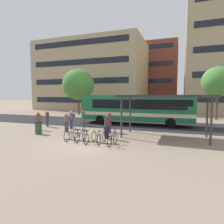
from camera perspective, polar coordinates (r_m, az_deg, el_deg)
The scene contains 22 objects.
ground at distance 12.54m, azimuth -8.05°, elevation -9.70°, with size 200.00×200.00×0.00m, color gray.
bus_lane_asphalt at distance 21.26m, azimuth 4.03°, elevation -3.55°, with size 80.00×7.20×0.01m, color #232326.
city_bus at distance 20.79m, azimuth 7.00°, elevation 1.14°, with size 12.03×2.62×3.20m.
bike_rack at distance 13.09m, azimuth -6.47°, elevation -8.64°, with size 4.13×0.29×0.70m.
parked_bicycle_blue_0 at distance 13.91m, azimuth -12.15°, elevation -6.67°, with size 0.52×1.72×0.99m.
parked_bicycle_black_1 at distance 13.45m, azimuth -9.32°, elevation -7.02°, with size 0.52×1.72×0.99m.
parked_bicycle_yellow_2 at distance 12.90m, azimuth -6.57°, elevation -7.50°, with size 0.52×1.72×0.99m.
parked_bicycle_purple_3 at distance 12.74m, azimuth -3.13°, elevation -7.64°, with size 0.52×1.72×0.99m.
parked_bicycle_black_4 at distance 12.22m, azimuth 0.17°, elevation -8.18°, with size 0.52×1.72×0.99m.
transit_shelter at distance 14.60m, azimuth 15.64°, elevation 4.26°, with size 6.87×3.38×3.22m.
commuter_teal_pack_0 at distance 18.47m, azimuth -12.11°, elevation -1.85°, with size 0.58×0.60×1.72m.
commuter_olive_pack_1 at distance 16.90m, azimuth -13.49°, elevation -2.60°, with size 0.56×0.38×1.68m.
commuter_red_pack_2 at distance 20.29m, azimuth -18.91°, elevation -1.52°, with size 0.55×0.60×1.66m.
commuter_olive_pack_3 at distance 18.64m, azimuth -21.23°, elevation -2.09°, with size 0.58×0.43×1.69m.
commuter_maroon_pack_4 at distance 13.85m, azimuth -1.51°, elevation -3.95°, with size 0.60×0.48×1.76m.
commuter_red_pack_5 at distance 19.99m, azimuth -8.69°, elevation -1.39°, with size 0.56×0.60×1.66m.
commuter_teal_pack_6 at distance 16.35m, azimuth -0.83°, elevation -2.55°, with size 0.35×0.53×1.76m.
trash_bin at distance 16.72m, azimuth -21.28°, elevation -4.45°, with size 0.55×0.55×1.03m.
street_tree_0 at distance 31.74m, azimuth -10.11°, elevation 8.10°, with size 5.14×5.14×7.42m.
street_tree_1 at distance 28.43m, azimuth 29.23°, elevation 7.99°, with size 4.01×4.01×6.90m.
building_left_wing at distance 44.68m, azimuth -5.87°, elevation 10.54°, with size 23.50×13.16×14.93m.
building_centre_block at distance 54.74m, azimuth 10.12°, elevation 10.48°, with size 16.78×10.49×16.83m.
Camera 1 is at (5.69, -10.71, 3.18)m, focal length 30.36 mm.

